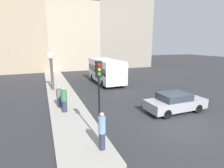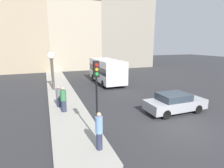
# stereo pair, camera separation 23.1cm
# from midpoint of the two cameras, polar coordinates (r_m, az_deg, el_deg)

# --- Properties ---
(ground_plane) EXTENTS (120.00, 120.00, 0.00)m
(ground_plane) POSITION_cam_midpoint_polar(r_m,az_deg,el_deg) (11.61, 21.74, -13.01)
(ground_plane) COLOR #2D2D30
(sidewalk_corner) EXTENTS (2.63, 27.36, 0.14)m
(sidewalk_corner) POSITION_cam_midpoint_polar(r_m,az_deg,el_deg) (19.85, -16.22, -1.70)
(sidewalk_corner) COLOR #A39E93
(sidewalk_corner) RESTS_ON ground_plane
(building_row) EXTENTS (29.62, 5.00, 18.23)m
(building_row) POSITION_cam_midpoint_polar(r_m,az_deg,el_deg) (35.95, -9.74, 17.81)
(building_row) COLOR tan
(building_row) RESTS_ON ground_plane
(sedan_car) EXTENTS (4.46, 1.82, 1.43)m
(sedan_car) POSITION_cam_midpoint_polar(r_m,az_deg,el_deg) (13.62, 20.23, -5.73)
(sedan_car) COLOR #9E9EA3
(sedan_car) RESTS_ON ground_plane
(bus_distant) EXTENTS (2.61, 7.24, 3.00)m
(bus_distant) POSITION_cam_midpoint_polar(r_m,az_deg,el_deg) (22.22, -1.49, 4.63)
(bus_distant) COLOR silver
(bus_distant) RESTS_ON ground_plane
(traffic_light_near) EXTENTS (0.26, 0.24, 4.00)m
(traffic_light_near) POSITION_cam_midpoint_polar(r_m,az_deg,el_deg) (8.27, -4.31, -0.41)
(traffic_light_near) COLOR black
(traffic_light_near) RESTS_ON sidewalk_corner
(street_clock) EXTENTS (0.78, 0.36, 4.10)m
(street_clock) POSITION_cam_midpoint_polar(r_m,az_deg,el_deg) (19.34, -18.58, 4.18)
(street_clock) COLOR #4C473D
(street_clock) RESTS_ON sidewalk_corner
(pedestrian_grey_jacket) EXTENTS (0.41, 0.41, 1.64)m
(pedestrian_grey_jacket) POSITION_cam_midpoint_polar(r_m,az_deg,el_deg) (14.05, -16.54, -3.99)
(pedestrian_grey_jacket) COLOR #2D334C
(pedestrian_grey_jacket) RESTS_ON sidewalk_corner
(pedestrian_blue_stripe) EXTENTS (0.33, 0.33, 1.81)m
(pedestrian_blue_stripe) POSITION_cam_midpoint_polar(r_m,az_deg,el_deg) (8.19, -3.37, -15.07)
(pedestrian_blue_stripe) COLOR #2D334C
(pedestrian_blue_stripe) RESTS_ON sidewalk_corner
(pedestrian_green_hoodie) EXTENTS (0.43, 0.43, 1.81)m
(pedestrian_green_hoodie) POSITION_cam_midpoint_polar(r_m,az_deg,el_deg) (12.92, -15.08, -4.94)
(pedestrian_green_hoodie) COLOR #2D334C
(pedestrian_green_hoodie) RESTS_ON sidewalk_corner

